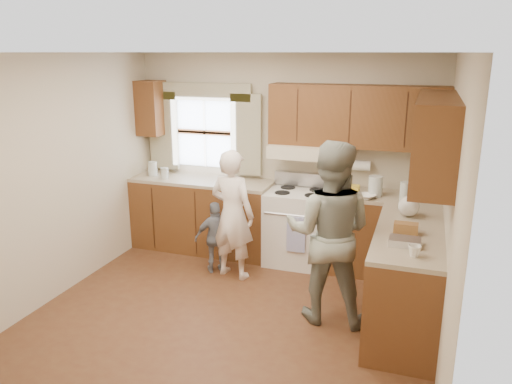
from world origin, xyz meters
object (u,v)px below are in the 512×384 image
at_px(woman_left, 232,214).
at_px(stove, 299,226).
at_px(woman_right, 329,233).
at_px(child, 216,237).

bearing_deg(woman_left, stove, -123.00).
xyz_separation_m(woman_right, child, (-1.43, 0.63, -0.45)).
bearing_deg(woman_left, woman_right, 165.41).
bearing_deg(woman_right, stove, -67.19).
bearing_deg(child, stove, -176.45).
bearing_deg(child, woman_right, 124.61).
relative_size(woman_right, child, 2.05).
distance_m(stove, woman_right, 1.41).
height_order(stove, woman_right, woman_right).
bearing_deg(child, woman_left, 138.31).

